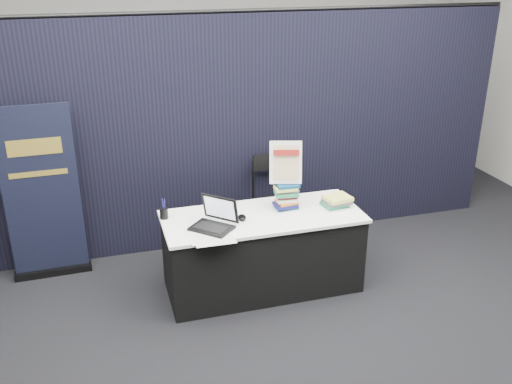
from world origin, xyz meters
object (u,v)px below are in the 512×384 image
at_px(laptop, 210,221).
at_px(book_stack_short, 336,201).
at_px(display_table, 262,252).
at_px(pullup_banner, 43,204).
at_px(info_sign, 286,163).
at_px(book_stack_tall, 286,196).
at_px(stacking_chair, 278,199).

height_order(laptop, book_stack_short, laptop).
height_order(display_table, pullup_banner, pullup_banner).
distance_m(book_stack_short, info_sign, 0.61).
xyz_separation_m(laptop, pullup_banner, (-1.40, 0.92, -0.06)).
relative_size(book_stack_tall, pullup_banner, 0.14).
bearing_deg(pullup_banner, info_sign, -19.34).
bearing_deg(info_sign, laptop, -147.57).
height_order(display_table, book_stack_tall, book_stack_tall).
height_order(book_stack_short, info_sign, info_sign).
height_order(info_sign, pullup_banner, pullup_banner).
bearing_deg(book_stack_tall, book_stack_short, -11.51).
bearing_deg(stacking_chair, display_table, -119.86).
bearing_deg(book_stack_short, laptop, -175.30).
height_order(book_stack_tall, book_stack_short, book_stack_tall).
bearing_deg(display_table, book_stack_tall, 19.46).
distance_m(laptop, info_sign, 0.87).
xyz_separation_m(display_table, pullup_banner, (-1.91, 0.81, 0.38)).
bearing_deg(book_stack_tall, display_table, -160.54).
bearing_deg(pullup_banner, stacking_chair, -3.96).
bearing_deg(book_stack_short, display_table, 179.66).
bearing_deg(book_stack_tall, info_sign, 90.00).
distance_m(pullup_banner, stacking_chair, 2.30).
height_order(book_stack_short, stacking_chair, stacking_chair).
xyz_separation_m(book_stack_short, info_sign, (-0.46, 0.12, 0.38)).
distance_m(book_stack_short, pullup_banner, 2.74).
height_order(laptop, pullup_banner, pullup_banner).
relative_size(display_table, book_stack_tall, 7.44).
bearing_deg(book_stack_short, book_stack_tall, 168.49).
bearing_deg(pullup_banner, display_table, -24.63).
bearing_deg(pullup_banner, book_stack_short, -18.88).
distance_m(laptop, book_stack_short, 1.22).
xyz_separation_m(book_stack_tall, stacking_chair, (0.13, 0.63, -0.31)).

